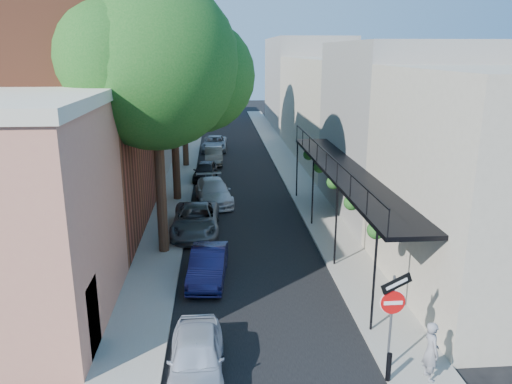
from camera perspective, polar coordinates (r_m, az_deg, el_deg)
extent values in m
cube|color=black|center=(41.46, -2.48, 3.94)|extent=(6.00, 64.00, 0.01)
cube|color=gray|center=(41.51, -8.02, 3.89)|extent=(2.00, 64.00, 0.12)
cube|color=gray|center=(41.77, 3.02, 4.10)|extent=(2.00, 64.00, 0.12)
cube|color=beige|center=(15.41, -18.22, -13.43)|extent=(0.10, 1.20, 2.20)
cube|color=brown|center=(26.15, -24.03, 8.93)|extent=(10.00, 12.00, 12.00)
cube|color=gray|center=(24.83, -13.34, 14.19)|extent=(0.06, 7.00, 4.00)
cube|color=gray|center=(37.55, -16.37, 9.03)|extent=(8.00, 12.00, 9.00)
cube|color=#B9AE98|center=(51.24, -13.28, 11.45)|extent=(8.00, 16.00, 10.00)
cube|color=tan|center=(65.16, -11.41, 11.52)|extent=(8.00, 12.00, 8.00)
cube|color=gray|center=(27.86, 17.56, 6.78)|extent=(8.00, 10.00, 9.00)
cube|color=#B9AE98|center=(42.10, 9.96, 9.41)|extent=(8.00, 20.00, 8.00)
cube|color=gray|center=(59.56, 5.70, 12.34)|extent=(8.00, 16.00, 10.00)
cube|color=black|center=(21.87, 10.42, 2.27)|extent=(2.00, 16.00, 0.15)
cube|color=black|center=(21.47, 8.07, 4.52)|extent=(0.05, 16.00, 0.05)
cylinder|color=black|center=(15.83, 13.34, -9.75)|extent=(0.08, 0.08, 3.40)
cylinder|color=black|center=(29.70, 4.70, 2.69)|extent=(0.08, 0.08, 3.40)
sphere|color=#164D17|center=(16.32, 13.57, -4.25)|extent=(0.60, 0.60, 0.60)
sphere|color=#164D17|center=(21.84, 8.83, 1.10)|extent=(0.60, 0.60, 0.60)
sphere|color=#164D17|center=(27.56, 6.03, 4.26)|extent=(0.60, 0.60, 0.60)
cylinder|color=#595B60|center=(14.28, 15.12, -14.49)|extent=(0.07, 0.07, 2.90)
cylinder|color=red|center=(13.91, 15.38, -12.08)|extent=(0.66, 0.04, 0.66)
cube|color=white|center=(13.89, 15.42, -12.13)|extent=(0.50, 0.02, 0.10)
cylinder|color=white|center=(13.93, 15.35, -12.04)|extent=(0.70, 0.02, 0.70)
cube|color=black|center=(13.68, 15.76, -10.04)|extent=(0.89, 0.15, 0.58)
cube|color=white|center=(13.65, 15.81, -10.09)|extent=(0.60, 0.10, 0.31)
cylinder|color=black|center=(14.33, 14.93, -18.76)|extent=(0.14, 0.14, 0.80)
cylinder|color=#311F13|center=(21.29, -10.90, 1.87)|extent=(0.44, 0.44, 7.00)
sphere|color=#164D17|center=(20.70, -11.56, 14.11)|extent=(6.80, 6.80, 6.80)
sphere|color=#164D17|center=(21.61, -6.57, 13.05)|extent=(4.76, 4.76, 4.76)
cylinder|color=#311F13|center=(29.15, -9.21, 4.98)|extent=(0.44, 0.44, 6.30)
sphere|color=#164D17|center=(28.68, -9.57, 12.95)|extent=(6.00, 6.00, 6.00)
sphere|color=#164D17|center=(29.52, -6.41, 12.17)|extent=(4.20, 4.20, 4.20)
cylinder|color=#311F13|center=(37.94, -8.19, 8.31)|extent=(0.44, 0.44, 7.35)
sphere|color=#164D17|center=(37.63, -8.48, 15.46)|extent=(7.00, 7.00, 7.00)
sphere|color=#164D17|center=(38.61, -5.66, 14.81)|extent=(4.90, 4.90, 4.90)
imported|color=#B4BAC7|center=(14.15, -6.82, -18.23)|extent=(1.52, 3.71, 1.26)
imported|color=#13133D|center=(19.40, -5.50, -8.31)|extent=(1.62, 3.86, 1.24)
imported|color=#54575B|center=(24.26, -6.90, -3.20)|extent=(2.26, 4.83, 1.34)
imported|color=silver|center=(29.02, -4.88, 0.04)|extent=(2.46, 4.81, 1.34)
imported|color=black|center=(34.27, -5.82, 2.42)|extent=(1.79, 3.84, 1.27)
imported|color=#655F55|center=(39.22, -4.85, 4.15)|extent=(1.40, 3.89, 1.27)
imported|color=gray|center=(44.44, -4.77, 5.54)|extent=(2.38, 4.75, 1.29)
imported|color=gray|center=(14.47, 19.38, -16.76)|extent=(0.41, 0.62, 1.65)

